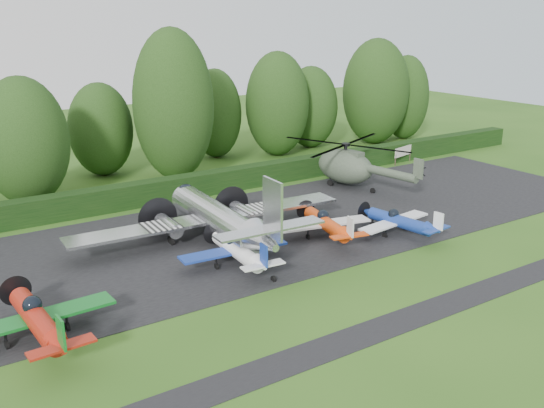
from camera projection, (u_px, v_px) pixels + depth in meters
ground at (308, 288)px, 35.94m from camera, size 160.00×160.00×0.00m
apron at (226, 238)px, 43.91m from camera, size 70.00×18.00×0.01m
taxiway_verge at (378, 330)px, 31.15m from camera, size 70.00×2.00×0.00m
hedgerow at (165, 201)px, 52.69m from camera, size 90.00×1.60×2.00m
transport_plane at (218, 218)px, 42.49m from camera, size 20.74×15.91×6.65m
light_plane_red at (37, 319)px, 29.64m from camera, size 7.96×8.37×3.06m
light_plane_white at (237, 250)px, 38.62m from camera, size 7.26×7.63×2.79m
light_plane_orange at (326, 224)px, 43.57m from camera, size 7.13×7.50×2.74m
light_plane_blue at (399, 221)px, 44.31m from camera, size 6.69×7.03×2.57m
helicopter at (346, 163)px, 56.61m from camera, size 12.78×14.96×4.12m
sign_board at (403, 152)px, 65.74m from camera, size 3.27×0.12×1.84m
tree_0 at (101, 130)px, 59.96m from camera, size 6.34×6.34×9.28m
tree_1 at (311, 107)px, 72.78m from camera, size 6.54×6.54×9.76m
tree_2 at (277, 104)px, 68.28m from camera, size 7.18×7.18×11.74m
tree_4 at (24, 141)px, 50.41m from camera, size 7.33×7.33×10.85m
tree_5 at (215, 114)px, 67.56m from camera, size 5.86×5.86×9.92m
tree_7 at (376, 92)px, 74.58m from camera, size 8.16×8.16×12.88m
tree_8 at (406, 98)px, 77.70m from camera, size 5.90×5.90×10.69m
tree_9 at (173, 105)px, 57.74m from camera, size 7.74×7.74×14.52m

